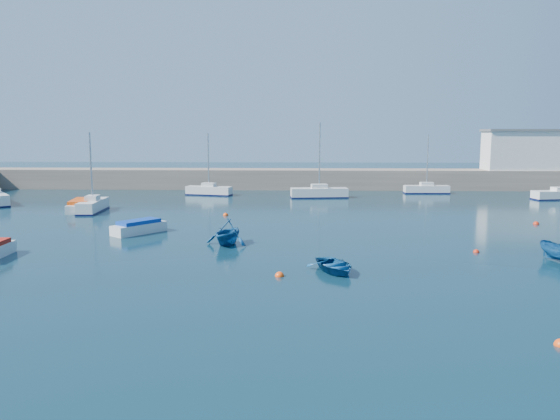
{
  "coord_description": "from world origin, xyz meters",
  "views": [
    {
      "loc": [
        0.62,
        -26.68,
        7.53
      ],
      "look_at": [
        -0.84,
        14.65,
        1.6
      ],
      "focal_mm": 35.0,
      "sensor_mm": 36.0,
      "label": 1
    }
  ],
  "objects_px": {
    "motorboat_1": "(139,227)",
    "dinghy_center": "(335,266)",
    "sailboat_3": "(93,205)",
    "dinghy_left": "(227,232)",
    "sailboat_7": "(426,189)",
    "harbor_office": "(524,151)",
    "sailboat_6": "(319,192)",
    "sailboat_5": "(209,190)",
    "sailboat_8": "(560,195)",
    "motorboat_2": "(82,205)"
  },
  "relations": [
    {
      "from": "dinghy_left",
      "to": "harbor_office",
      "type": "bearing_deg",
      "value": 65.44
    },
    {
      "from": "sailboat_5",
      "to": "harbor_office",
      "type": "bearing_deg",
      "value": -66.33
    },
    {
      "from": "dinghy_left",
      "to": "motorboat_2",
      "type": "bearing_deg",
      "value": 154.69
    },
    {
      "from": "dinghy_left",
      "to": "sailboat_6",
      "type": "bearing_deg",
      "value": 93.46
    },
    {
      "from": "sailboat_8",
      "to": "dinghy_center",
      "type": "xyz_separation_m",
      "value": [
        -27.41,
        -33.05,
        -0.21
      ]
    },
    {
      "from": "harbor_office",
      "to": "sailboat_8",
      "type": "xyz_separation_m",
      "value": [
        -0.02,
        -10.73,
        -4.55
      ]
    },
    {
      "from": "sailboat_8",
      "to": "dinghy_left",
      "type": "xyz_separation_m",
      "value": [
        -34.16,
        -26.03,
        0.31
      ]
    },
    {
      "from": "sailboat_5",
      "to": "sailboat_3",
      "type": "bearing_deg",
      "value": 160.73
    },
    {
      "from": "motorboat_1",
      "to": "dinghy_center",
      "type": "height_order",
      "value": "motorboat_1"
    },
    {
      "from": "sailboat_6",
      "to": "sailboat_8",
      "type": "xyz_separation_m",
      "value": [
        27.05,
        -0.7,
        -0.07
      ]
    },
    {
      "from": "harbor_office",
      "to": "sailboat_8",
      "type": "relative_size",
      "value": 1.23
    },
    {
      "from": "dinghy_left",
      "to": "sailboat_3",
      "type": "bearing_deg",
      "value": 153.42
    },
    {
      "from": "sailboat_5",
      "to": "sailboat_8",
      "type": "height_order",
      "value": "sailboat_8"
    },
    {
      "from": "harbor_office",
      "to": "sailboat_7",
      "type": "xyz_separation_m",
      "value": [
        -13.65,
        -5.08,
        -4.55
      ]
    },
    {
      "from": "sailboat_7",
      "to": "sailboat_8",
      "type": "relative_size",
      "value": 0.89
    },
    {
      "from": "sailboat_3",
      "to": "motorboat_1",
      "type": "relative_size",
      "value": 1.81
    },
    {
      "from": "sailboat_3",
      "to": "sailboat_7",
      "type": "distance_m",
      "value": 39.17
    },
    {
      "from": "dinghy_left",
      "to": "sailboat_8",
      "type": "bearing_deg",
      "value": 55.67
    },
    {
      "from": "sailboat_3",
      "to": "motorboat_2",
      "type": "relative_size",
      "value": 1.33
    },
    {
      "from": "sailboat_6",
      "to": "motorboat_1",
      "type": "relative_size",
      "value": 2.07
    },
    {
      "from": "dinghy_left",
      "to": "sailboat_7",
      "type": "bearing_deg",
      "value": 75.42
    },
    {
      "from": "sailboat_8",
      "to": "dinghy_left",
      "type": "distance_m",
      "value": 42.95
    },
    {
      "from": "dinghy_center",
      "to": "sailboat_7",
      "type": "bearing_deg",
      "value": 49.79
    },
    {
      "from": "sailboat_5",
      "to": "dinghy_left",
      "type": "xyz_separation_m",
      "value": [
        6.04,
        -28.89,
        0.28
      ]
    },
    {
      "from": "sailboat_3",
      "to": "dinghy_center",
      "type": "distance_m",
      "value": 30.66
    },
    {
      "from": "motorboat_2",
      "to": "sailboat_7",
      "type": "bearing_deg",
      "value": 14.22
    },
    {
      "from": "sailboat_5",
      "to": "sailboat_7",
      "type": "distance_m",
      "value": 26.72
    },
    {
      "from": "motorboat_2",
      "to": "motorboat_1",
      "type": "bearing_deg",
      "value": -61.92
    },
    {
      "from": "sailboat_5",
      "to": "dinghy_left",
      "type": "distance_m",
      "value": 29.51
    },
    {
      "from": "sailboat_7",
      "to": "sailboat_8",
      "type": "height_order",
      "value": "sailboat_8"
    },
    {
      "from": "dinghy_left",
      "to": "sailboat_5",
      "type": "bearing_deg",
      "value": 120.17
    },
    {
      "from": "harbor_office",
      "to": "sailboat_6",
      "type": "relative_size",
      "value": 1.16
    },
    {
      "from": "harbor_office",
      "to": "dinghy_left",
      "type": "distance_m",
      "value": 50.38
    },
    {
      "from": "harbor_office",
      "to": "motorboat_1",
      "type": "relative_size",
      "value": 2.41
    },
    {
      "from": "sailboat_5",
      "to": "sailboat_6",
      "type": "relative_size",
      "value": 0.85
    },
    {
      "from": "sailboat_7",
      "to": "motorboat_2",
      "type": "distance_m",
      "value": 40.1
    },
    {
      "from": "motorboat_2",
      "to": "dinghy_center",
      "type": "relative_size",
      "value": 1.68
    },
    {
      "from": "sailboat_5",
      "to": "sailboat_7",
      "type": "bearing_deg",
      "value": -71.4
    },
    {
      "from": "sailboat_3",
      "to": "dinghy_center",
      "type": "bearing_deg",
      "value": -49.36
    },
    {
      "from": "sailboat_6",
      "to": "dinghy_left",
      "type": "relative_size",
      "value": 2.62
    },
    {
      "from": "harbor_office",
      "to": "sailboat_8",
      "type": "bearing_deg",
      "value": -90.12
    },
    {
      "from": "sailboat_5",
      "to": "dinghy_center",
      "type": "height_order",
      "value": "sailboat_5"
    },
    {
      "from": "sailboat_6",
      "to": "motorboat_1",
      "type": "height_order",
      "value": "sailboat_6"
    },
    {
      "from": "motorboat_1",
      "to": "dinghy_left",
      "type": "bearing_deg",
      "value": 9.6
    },
    {
      "from": "sailboat_3",
      "to": "motorboat_2",
      "type": "bearing_deg",
      "value": 151.67
    },
    {
      "from": "sailboat_7",
      "to": "sailboat_5",
      "type": "bearing_deg",
      "value": 94.47
    },
    {
      "from": "sailboat_7",
      "to": "dinghy_left",
      "type": "relative_size",
      "value": 2.2
    },
    {
      "from": "sailboat_5",
      "to": "motorboat_1",
      "type": "xyz_separation_m",
      "value": [
        -1.13,
        -24.99,
        -0.11
      ]
    },
    {
      "from": "sailboat_3",
      "to": "sailboat_8",
      "type": "relative_size",
      "value": 0.92
    },
    {
      "from": "sailboat_6",
      "to": "sailboat_5",
      "type": "bearing_deg",
      "value": 73.96
    }
  ]
}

